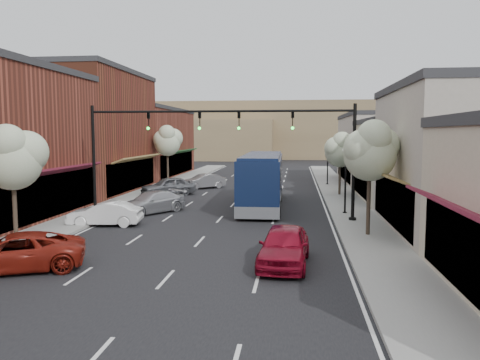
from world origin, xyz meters
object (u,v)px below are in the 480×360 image
(parked_car_c, at_px, (151,202))
(parked_car_d, at_px, (168,186))
(signal_mast_left, at_px, (130,144))
(parked_car_e, at_px, (204,181))
(tree_left_near, at_px, (13,156))
(red_hatchback, at_px, (284,246))
(parked_car_a, at_px, (15,252))
(coach_bus, at_px, (262,179))
(tree_right_far, at_px, (341,149))
(lamp_post_far, at_px, (328,156))
(parked_car_b, at_px, (105,214))
(signal_mast_right, at_px, (313,144))
(tree_left_far, at_px, (168,140))
(tree_right_near, at_px, (371,150))
(lamp_post_near, at_px, (346,169))

(parked_car_c, distance_m, parked_car_d, 8.93)
(signal_mast_left, xyz_separation_m, parked_car_e, (1.42, 15.96, -3.92))
(tree_left_near, distance_m, red_hatchback, 13.02)
(parked_car_a, distance_m, parked_car_c, 13.46)
(coach_bus, bearing_deg, tree_right_far, 45.66)
(lamp_post_far, relative_size, parked_car_b, 1.07)
(signal_mast_right, distance_m, signal_mast_left, 11.24)
(lamp_post_far, distance_m, parked_car_b, 26.79)
(parked_car_b, bearing_deg, lamp_post_far, 142.50)
(signal_mast_left, bearing_deg, parked_car_b, -102.02)
(lamp_post_far, bearing_deg, parked_car_c, -124.85)
(signal_mast_left, distance_m, parked_car_a, 12.27)
(signal_mast_left, bearing_deg, tree_left_near, -108.10)
(tree_right_far, height_order, parked_car_b, tree_right_far)
(lamp_post_far, bearing_deg, coach_bus, -110.91)
(lamp_post_far, bearing_deg, tree_left_far, -172.70)
(lamp_post_far, xyz_separation_m, parked_car_a, (-13.85, -31.63, -2.29))
(tree_right_near, height_order, parked_car_b, tree_right_near)
(tree_right_far, xyz_separation_m, lamp_post_near, (-0.55, -9.44, -0.99))
(signal_mast_right, xyz_separation_m, lamp_post_far, (2.18, 20.00, -1.62))
(parked_car_d, bearing_deg, lamp_post_near, 26.24)
(lamp_post_near, distance_m, coach_bus, 6.37)
(tree_left_far, distance_m, parked_car_a, 29.91)
(parked_car_b, distance_m, parked_car_e, 18.78)
(parked_car_d, xyz_separation_m, parked_car_e, (2.00, 5.34, -0.09))
(tree_left_near, xyz_separation_m, tree_left_far, (-0.00, 26.00, 0.38))
(tree_right_far, bearing_deg, tree_right_near, -90.00)
(tree_right_near, relative_size, parked_car_b, 1.43)
(signal_mast_left, bearing_deg, coach_bus, 34.62)
(lamp_post_far, relative_size, coach_bus, 0.36)
(tree_right_near, distance_m, parked_car_c, 14.94)
(signal_mast_left, height_order, tree_right_far, signal_mast_left)
(parked_car_e, bearing_deg, tree_right_far, 31.89)
(parked_car_b, bearing_deg, parked_car_a, -4.92)
(signal_mast_right, distance_m, lamp_post_far, 20.19)
(signal_mast_right, distance_m, parked_car_b, 12.75)
(signal_mast_left, height_order, tree_left_far, signal_mast_left)
(parked_car_b, xyz_separation_m, parked_car_d, (0.00, 13.34, 0.11))
(tree_left_far, relative_size, parked_car_a, 1.18)
(tree_left_near, height_order, parked_car_d, tree_left_near)
(signal_mast_right, height_order, parked_car_a, signal_mast_right)
(red_hatchback, bearing_deg, tree_right_far, 82.93)
(lamp_post_far, height_order, coach_bus, lamp_post_far)
(parked_car_b, bearing_deg, parked_car_e, 168.03)
(tree_right_far, distance_m, parked_car_a, 27.82)
(tree_left_near, height_order, coach_bus, tree_left_near)
(tree_right_far, distance_m, tree_left_far, 17.66)
(tree_left_near, relative_size, lamp_post_far, 1.28)
(tree_left_far, distance_m, parked_car_b, 21.13)
(lamp_post_near, bearing_deg, parked_car_d, 149.90)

